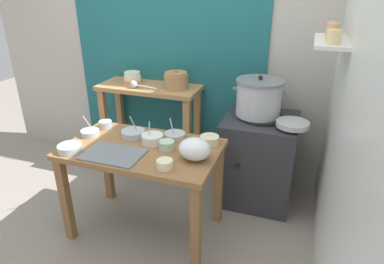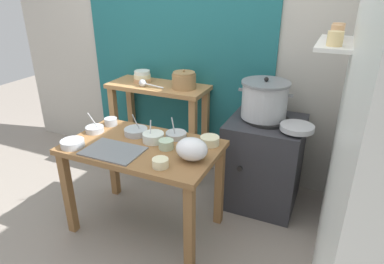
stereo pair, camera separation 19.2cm
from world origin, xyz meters
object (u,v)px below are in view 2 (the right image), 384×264
(prep_bowl_4, at_px, (111,121))
(stove_block, at_px, (263,162))
(prep_bowl_6, at_px, (160,163))
(prep_bowl_7, at_px, (153,137))
(prep_bowl_5, at_px, (136,131))
(prep_table, at_px, (143,158))
(prep_bowl_0, at_px, (72,143))
(back_shelf_table, at_px, (159,107))
(ladle, at_px, (144,83))
(steamer_pot, at_px, (265,99))
(prep_bowl_2, at_px, (166,144))
(clay_pot, at_px, (184,80))
(prep_bowl_1, at_px, (95,129))
(bowl_stack_enamel, at_px, (142,76))
(prep_bowl_3, at_px, (176,135))
(serving_tray, at_px, (113,151))
(wide_pan, at_px, (297,128))
(plastic_bag, at_px, (192,149))
(prep_bowl_8, at_px, (210,140))

(prep_bowl_4, bearing_deg, stove_block, 23.78)
(prep_bowl_6, xyz_separation_m, prep_bowl_7, (-0.23, 0.30, 0.01))
(prep_bowl_5, bearing_deg, prep_table, -44.63)
(prep_table, bearing_deg, prep_bowl_0, -152.70)
(back_shelf_table, distance_m, ladle, 0.29)
(steamer_pot, bearing_deg, prep_bowl_2, -125.52)
(clay_pot, bearing_deg, prep_bowl_1, -115.77)
(bowl_stack_enamel, distance_m, prep_bowl_6, 1.38)
(prep_bowl_1, bearing_deg, prep_bowl_5, 15.69)
(prep_bowl_3, xyz_separation_m, prep_bowl_7, (-0.12, -0.13, 0.01))
(serving_tray, bearing_deg, bowl_stack_enamel, 110.86)
(ladle, height_order, prep_bowl_2, ladle)
(stove_block, xyz_separation_m, wide_pan, (0.25, -0.14, 0.42))
(serving_tray, relative_size, prep_bowl_5, 2.21)
(prep_bowl_0, xyz_separation_m, prep_bowl_2, (0.62, 0.25, 0.01))
(prep_bowl_0, distance_m, prep_bowl_5, 0.47)
(back_shelf_table, distance_m, prep_bowl_7, 0.87)
(plastic_bag, relative_size, prep_bowl_2, 2.03)
(prep_bowl_0, height_order, prep_bowl_3, prep_bowl_3)
(prep_bowl_3, height_order, prep_bowl_6, prep_bowl_3)
(prep_bowl_1, relative_size, prep_bowl_4, 1.68)
(prep_bowl_7, bearing_deg, prep_bowl_2, -22.52)
(clay_pot, relative_size, prep_bowl_2, 2.06)
(prep_bowl_0, bearing_deg, prep_bowl_2, 22.00)
(prep_table, distance_m, prep_bowl_1, 0.48)
(prep_bowl_4, bearing_deg, prep_bowl_8, -0.27)
(prep_bowl_6, distance_m, prep_bowl_8, 0.46)
(plastic_bag, bearing_deg, prep_bowl_6, -129.22)
(back_shelf_table, xyz_separation_m, ladle, (-0.08, -0.12, 0.26))
(clay_pot, bearing_deg, stove_block, -9.18)
(steamer_pot, xyz_separation_m, prep_bowl_8, (-0.26, -0.54, -0.18))
(prep_bowl_6, bearing_deg, bowl_stack_enamel, 125.98)
(prep_bowl_4, distance_m, prep_bowl_6, 0.82)
(plastic_bag, bearing_deg, clay_pot, 118.11)
(stove_block, bearing_deg, prep_bowl_2, -128.37)
(prep_bowl_7, bearing_deg, ladle, 125.89)
(stove_block, bearing_deg, prep_bowl_0, -141.03)
(stove_block, bearing_deg, prep_bowl_6, -116.18)
(prep_bowl_2, bearing_deg, plastic_bag, -18.06)
(prep_bowl_8, bearing_deg, prep_bowl_4, 179.73)
(prep_bowl_4, xyz_separation_m, prep_bowl_5, (0.29, -0.07, -0.00))
(clay_pot, height_order, prep_bowl_7, clay_pot)
(plastic_bag, xyz_separation_m, prep_bowl_4, (-0.84, 0.26, -0.04))
(stove_block, relative_size, bowl_stack_enamel, 4.56)
(stove_block, xyz_separation_m, prep_bowl_0, (-1.17, -0.95, 0.36))
(clay_pot, relative_size, prep_bowl_6, 2.09)
(back_shelf_table, distance_m, prep_bowl_0, 1.08)
(clay_pot, height_order, ladle, clay_pot)
(bowl_stack_enamel, xyz_separation_m, prep_bowl_2, (0.71, -0.86, -0.20))
(steamer_pot, relative_size, prep_bowl_5, 2.40)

